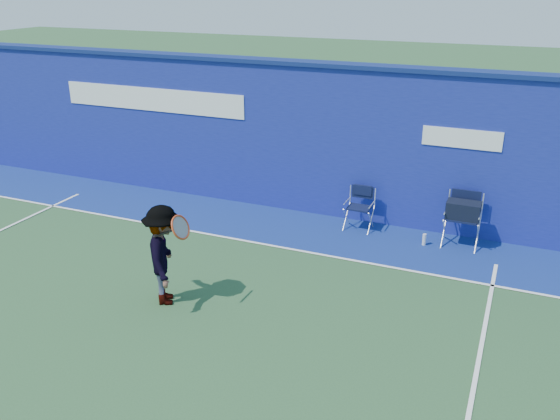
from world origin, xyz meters
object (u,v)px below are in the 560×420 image
at_px(directors_chair_left, 359,216).
at_px(water_bottle, 424,240).
at_px(directors_chair_right, 462,225).
at_px(tennis_player, 164,255).

bearing_deg(directors_chair_left, water_bottle, -11.60).
xyz_separation_m(directors_chair_right, tennis_player, (-3.85, -3.80, 0.36)).
xyz_separation_m(water_bottle, tennis_player, (-3.24, -3.54, 0.66)).
xyz_separation_m(directors_chair_left, tennis_player, (-1.92, -3.82, 0.50)).
relative_size(directors_chair_left, directors_chair_right, 0.84).
xyz_separation_m(directors_chair_left, directors_chair_right, (1.93, -0.02, 0.14)).
xyz_separation_m(directors_chair_right, water_bottle, (-0.60, -0.25, -0.30)).
height_order(directors_chair_left, tennis_player, tennis_player).
relative_size(directors_chair_right, tennis_player, 0.64).
xyz_separation_m(directors_chair_left, water_bottle, (1.32, -0.27, -0.16)).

